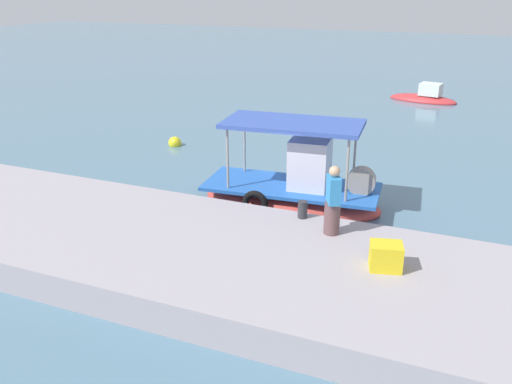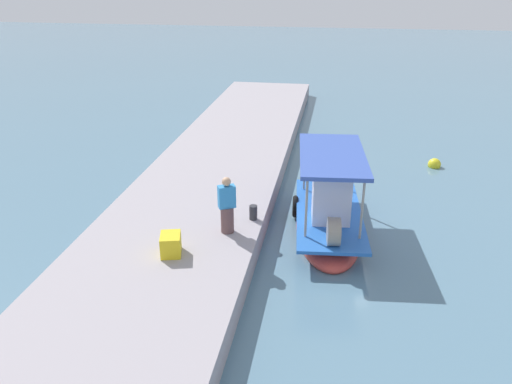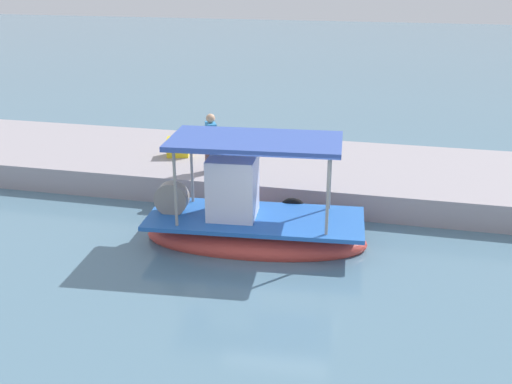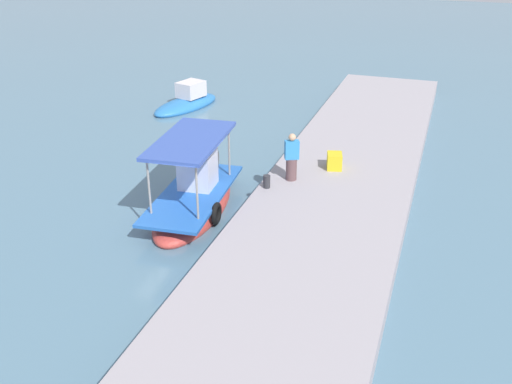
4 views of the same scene
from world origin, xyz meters
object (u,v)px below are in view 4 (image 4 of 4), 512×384
at_px(mooring_bollard, 267,182).
at_px(moored_boat_near, 187,103).
at_px(fisherman_near_bollard, 292,159).
at_px(main_fishing_boat, 195,196).
at_px(cargo_crate, 334,161).

bearing_deg(mooring_bollard, moored_boat_near, 37.92).
xyz_separation_m(fisherman_near_bollard, moored_boat_near, (8.68, 8.06, -1.26)).
distance_m(main_fishing_boat, moored_boat_near, 11.76).
bearing_deg(moored_boat_near, fisherman_near_bollard, -137.12).
distance_m(fisherman_near_bollard, cargo_crate, 1.95).
xyz_separation_m(main_fishing_boat, mooring_bollard, (0.95, -2.22, 0.46)).
relative_size(main_fishing_boat, fisherman_near_bollard, 3.27).
relative_size(cargo_crate, moored_boat_near, 0.14).
xyz_separation_m(cargo_crate, moored_boat_near, (7.22, 9.26, -0.79)).
relative_size(main_fishing_boat, cargo_crate, 8.44).
height_order(cargo_crate, moored_boat_near, cargo_crate).
height_order(fisherman_near_bollard, cargo_crate, fisherman_near_bollard).
bearing_deg(fisherman_near_bollard, mooring_bollard, 146.62).
distance_m(main_fishing_boat, fisherman_near_bollard, 3.52).
relative_size(main_fishing_boat, mooring_bollard, 12.43).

